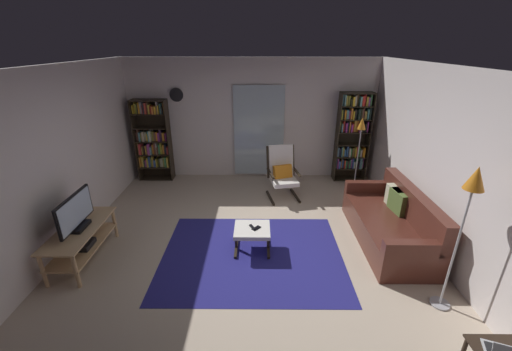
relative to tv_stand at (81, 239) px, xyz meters
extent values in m
plane|color=#C2AF98|center=(2.31, 0.28, -0.34)|extent=(7.02, 7.02, 0.00)
cube|color=silver|center=(2.31, 3.18, 0.96)|extent=(5.60, 0.06, 2.60)
cube|color=silver|center=(-0.39, 0.28, 0.96)|extent=(0.06, 6.00, 2.60)
cube|color=silver|center=(5.01, 0.28, 0.96)|extent=(0.06, 6.00, 2.60)
cube|color=silver|center=(2.48, 3.11, 0.71)|extent=(1.10, 0.01, 2.00)
cube|color=navy|center=(2.38, 0.11, -0.33)|extent=(2.60, 2.05, 0.01)
cube|color=tan|center=(0.00, 0.01, 0.16)|extent=(0.51, 1.24, 0.02)
cube|color=tan|center=(0.00, 0.01, -0.11)|extent=(0.47, 1.18, 0.02)
cylinder|color=tan|center=(0.21, -0.56, -0.09)|extent=(0.05, 0.05, 0.49)
cylinder|color=tan|center=(0.21, 0.58, -0.09)|extent=(0.05, 0.05, 0.49)
cylinder|color=tan|center=(-0.21, -0.56, -0.09)|extent=(0.05, 0.05, 0.49)
cylinder|color=tan|center=(-0.21, 0.58, -0.09)|extent=(0.05, 0.05, 0.49)
cube|color=black|center=(0.00, -0.04, -0.06)|extent=(0.31, 0.28, 0.07)
cube|color=black|center=(0.00, 0.01, 0.20)|extent=(0.20, 0.32, 0.05)
cube|color=black|center=(0.00, 0.01, 0.44)|extent=(0.04, 0.81, 0.44)
cube|color=silver|center=(0.02, 0.01, 0.44)|extent=(0.01, 0.76, 0.40)
cube|color=black|center=(-0.19, 2.93, 0.55)|extent=(0.02, 0.30, 1.78)
cube|color=black|center=(0.53, 2.93, 0.55)|extent=(0.02, 0.30, 1.78)
cube|color=black|center=(0.17, 3.07, 0.55)|extent=(0.74, 0.02, 1.78)
cube|color=black|center=(0.17, 2.93, -0.32)|extent=(0.71, 0.28, 0.02)
cube|color=black|center=(0.17, 2.93, -0.04)|extent=(0.71, 0.28, 0.02)
cube|color=black|center=(0.17, 2.93, 0.26)|extent=(0.71, 0.28, 0.02)
cube|color=black|center=(0.17, 2.93, 0.55)|extent=(0.71, 0.28, 0.02)
cube|color=black|center=(0.17, 2.93, 0.85)|extent=(0.71, 0.28, 0.02)
cube|color=black|center=(0.17, 2.93, 1.14)|extent=(0.71, 0.28, 0.02)
cube|color=black|center=(0.17, 2.93, 1.42)|extent=(0.71, 0.28, 0.02)
cube|color=orange|center=(-0.16, 2.94, 0.08)|extent=(0.02, 0.22, 0.23)
cube|color=gold|center=(-0.13, 2.94, 0.09)|extent=(0.02, 0.15, 0.24)
cube|color=gold|center=(-0.09, 2.94, 0.08)|extent=(0.03, 0.20, 0.23)
cube|color=#282F2E|center=(-0.06, 2.93, 0.04)|extent=(0.02, 0.19, 0.15)
cube|color=#983F83|center=(-0.03, 2.93, 0.05)|extent=(0.04, 0.17, 0.16)
cube|color=gold|center=(0.01, 2.91, 0.07)|extent=(0.03, 0.19, 0.21)
cube|color=#365BA9|center=(0.05, 2.93, 0.09)|extent=(0.03, 0.20, 0.24)
cube|color=#969D3E|center=(0.08, 2.94, 0.07)|extent=(0.03, 0.11, 0.21)
cube|color=gold|center=(0.12, 2.92, 0.09)|extent=(0.03, 0.10, 0.24)
cube|color=#3D5FB1|center=(0.16, 2.95, 0.05)|extent=(0.04, 0.21, 0.16)
cube|color=#A3952D|center=(0.21, 2.94, 0.07)|extent=(0.02, 0.23, 0.20)
cube|color=#979F2C|center=(0.24, 2.93, 0.04)|extent=(0.03, 0.12, 0.15)
cube|color=#2C2E1C|center=(0.27, 2.93, 0.07)|extent=(0.02, 0.21, 0.20)
cube|color=beige|center=(0.29, 2.95, 0.06)|extent=(0.02, 0.16, 0.19)
cube|color=beige|center=(0.33, 2.91, 0.07)|extent=(0.03, 0.12, 0.21)
cube|color=#9E8F39|center=(0.36, 2.92, 0.08)|extent=(0.02, 0.12, 0.23)
cube|color=#3F8349|center=(0.41, 2.93, 0.08)|extent=(0.04, 0.20, 0.23)
cube|color=gold|center=(0.46, 2.93, 0.08)|extent=(0.04, 0.22, 0.23)
cube|color=olive|center=(-0.15, 2.93, 0.39)|extent=(0.03, 0.15, 0.25)
cube|color=#CD3739|center=(-0.11, 2.93, 0.39)|extent=(0.04, 0.23, 0.24)
cube|color=#A58B3C|center=(-0.07, 2.93, 0.35)|extent=(0.02, 0.19, 0.17)
cube|color=#2E1D23|center=(-0.03, 2.92, 0.36)|extent=(0.02, 0.11, 0.20)
cube|color=gold|center=(0.01, 2.91, 0.36)|extent=(0.03, 0.13, 0.19)
cube|color=brown|center=(0.04, 2.93, 0.35)|extent=(0.02, 0.17, 0.18)
cube|color=#943989|center=(0.08, 2.91, 0.39)|extent=(0.04, 0.23, 0.25)
cube|color=slate|center=(0.12, 2.92, 0.35)|extent=(0.03, 0.23, 0.17)
cube|color=orange|center=(0.16, 2.93, 0.37)|extent=(0.04, 0.12, 0.22)
cube|color=brown|center=(0.20, 2.91, 0.39)|extent=(0.03, 0.11, 0.25)
cube|color=beige|center=(0.23, 2.95, 0.40)|extent=(0.03, 0.16, 0.26)
cube|color=brown|center=(0.26, 2.92, 0.34)|extent=(0.02, 0.22, 0.16)
cube|color=#358A4E|center=(0.30, 2.94, 0.37)|extent=(0.04, 0.14, 0.22)
cube|color=#9C9427|center=(0.34, 2.92, 0.39)|extent=(0.04, 0.10, 0.25)
cube|color=orange|center=(0.39, 2.94, 0.37)|extent=(0.03, 0.13, 0.21)
cube|color=black|center=(0.43, 2.93, 0.38)|extent=(0.04, 0.13, 0.24)
cube|color=#C53B39|center=(0.48, 2.94, 0.35)|extent=(0.04, 0.20, 0.16)
cube|color=brown|center=(-0.16, 2.93, 0.65)|extent=(0.03, 0.11, 0.18)
cube|color=brown|center=(-0.12, 2.92, 0.69)|extent=(0.03, 0.11, 0.26)
cube|color=teal|center=(-0.09, 2.92, 0.66)|extent=(0.03, 0.17, 0.19)
cube|color=olive|center=(-0.05, 2.94, 0.65)|extent=(0.03, 0.16, 0.18)
cube|color=beige|center=(-0.01, 2.94, 0.66)|extent=(0.04, 0.22, 0.21)
cube|color=beige|center=(0.04, 2.94, 0.66)|extent=(0.04, 0.14, 0.19)
cube|color=gold|center=(0.07, 2.94, 0.64)|extent=(0.02, 0.19, 0.16)
cube|color=teal|center=(0.11, 2.94, 0.67)|extent=(0.02, 0.21, 0.22)
cube|color=beige|center=(0.14, 2.94, 0.68)|extent=(0.04, 0.23, 0.23)
cube|color=olive|center=(0.19, 2.93, 0.66)|extent=(0.04, 0.12, 0.20)
cube|color=brown|center=(0.23, 2.93, 0.65)|extent=(0.04, 0.11, 0.18)
cube|color=orange|center=(0.28, 2.92, 0.66)|extent=(0.04, 0.10, 0.20)
cube|color=#923385|center=(0.32, 2.92, 0.65)|extent=(0.04, 0.15, 0.18)
cube|color=#2E1D32|center=(0.37, 2.95, 0.69)|extent=(0.04, 0.22, 0.26)
cube|color=orange|center=(0.41, 2.94, 0.65)|extent=(0.04, 0.15, 0.18)
cube|color=#9F328C|center=(0.47, 2.93, 0.65)|extent=(0.03, 0.11, 0.17)
cube|color=gold|center=(-0.16, 2.93, 1.24)|extent=(0.03, 0.13, 0.18)
cube|color=gold|center=(-0.12, 2.94, 1.27)|extent=(0.02, 0.11, 0.23)
cube|color=#979F32|center=(-0.09, 2.93, 1.25)|extent=(0.02, 0.16, 0.19)
cube|color=#2C2732|center=(-0.06, 2.94, 1.25)|extent=(0.02, 0.11, 0.19)
cube|color=orange|center=(-0.03, 2.92, 1.27)|extent=(0.03, 0.12, 0.23)
cube|color=#BEB4B3|center=(0.02, 2.93, 1.29)|extent=(0.04, 0.13, 0.27)
cube|color=red|center=(0.06, 2.92, 1.24)|extent=(0.02, 0.16, 0.18)
cube|color=#292A2E|center=(0.08, 2.91, 1.27)|extent=(0.02, 0.21, 0.24)
cube|color=#C03D31|center=(0.12, 2.92, 1.27)|extent=(0.04, 0.19, 0.23)
cube|color=brown|center=(0.16, 2.94, 1.27)|extent=(0.03, 0.16, 0.24)
cube|color=gold|center=(0.19, 2.92, 1.24)|extent=(0.03, 0.17, 0.18)
cube|color=red|center=(0.23, 2.94, 1.23)|extent=(0.03, 0.18, 0.16)
cube|color=orange|center=(0.27, 2.91, 1.23)|extent=(0.03, 0.22, 0.16)
cube|color=gold|center=(0.32, 2.93, 1.23)|extent=(0.04, 0.21, 0.16)
cube|color=beige|center=(0.35, 2.92, 1.28)|extent=(0.03, 0.12, 0.26)
cube|color=gold|center=(0.38, 2.92, 1.24)|extent=(0.02, 0.21, 0.18)
cube|color=teal|center=(0.42, 2.92, 1.25)|extent=(0.03, 0.11, 0.20)
cube|color=#252B2A|center=(0.46, 2.92, 1.23)|extent=(0.02, 0.23, 0.16)
cube|color=brown|center=(0.49, 2.92, 1.26)|extent=(0.02, 0.15, 0.21)
cube|color=#2D271A|center=(4.16, 2.93, 0.63)|extent=(0.02, 0.30, 1.93)
cube|color=#2D271A|center=(4.83, 2.93, 0.63)|extent=(0.02, 0.30, 1.93)
cube|color=#2D271A|center=(4.50, 3.07, 0.63)|extent=(0.69, 0.02, 1.93)
cube|color=#2D271A|center=(4.50, 2.93, -0.32)|extent=(0.65, 0.28, 0.02)
cube|color=#2D271A|center=(4.50, 2.93, -0.06)|extent=(0.65, 0.28, 0.02)
cube|color=#2D271A|center=(4.50, 2.93, 0.21)|extent=(0.65, 0.28, 0.02)
cube|color=#2D271A|center=(4.50, 2.93, 0.49)|extent=(0.65, 0.28, 0.02)
cube|color=#2D271A|center=(4.50, 2.93, 0.77)|extent=(0.65, 0.28, 0.02)
cube|color=#2D271A|center=(4.50, 2.93, 1.04)|extent=(0.65, 0.28, 0.02)
cube|color=#2D271A|center=(4.50, 2.93, 1.32)|extent=(0.65, 0.28, 0.02)
cube|color=#2D271A|center=(4.50, 2.93, 1.58)|extent=(0.65, 0.28, 0.02)
cube|color=teal|center=(4.20, 2.93, 0.07)|extent=(0.02, 0.14, 0.25)
cube|color=#993C90|center=(4.22, 2.95, 0.07)|extent=(0.02, 0.24, 0.24)
cube|color=#3955AB|center=(4.26, 2.92, 0.03)|extent=(0.04, 0.19, 0.17)
cube|color=brown|center=(4.30, 2.92, 0.06)|extent=(0.03, 0.14, 0.22)
cube|color=#3563B6|center=(4.34, 2.94, 0.05)|extent=(0.04, 0.11, 0.20)
cube|color=red|center=(4.38, 2.92, 0.05)|extent=(0.02, 0.18, 0.20)
cube|color=#338A53|center=(4.41, 2.93, 0.04)|extent=(0.03, 0.16, 0.18)
cube|color=#302524|center=(4.45, 2.92, 0.04)|extent=(0.03, 0.18, 0.19)
cube|color=#30884B|center=(4.49, 2.95, 0.04)|extent=(0.03, 0.21, 0.19)
cube|color=#8D4498|center=(4.53, 2.94, 0.05)|extent=(0.03, 0.14, 0.21)
cube|color=#355DAD|center=(4.56, 2.93, 0.06)|extent=(0.02, 0.18, 0.23)
cube|color=beige|center=(4.59, 2.92, 0.02)|extent=(0.04, 0.13, 0.15)
cube|color=#31883D|center=(4.65, 2.93, 0.05)|extent=(0.04, 0.11, 0.21)
cube|color=#2C1829|center=(4.68, 2.92, 0.03)|extent=(0.02, 0.16, 0.16)
cube|color=#5796A1|center=(4.72, 2.91, 0.07)|extent=(0.04, 0.17, 0.24)
cube|color=beige|center=(4.76, 2.92, 0.03)|extent=(0.02, 0.14, 0.16)
cube|color=#9D4394|center=(4.79, 2.94, 0.06)|extent=(0.02, 0.11, 0.23)
cube|color=#5C879E|center=(4.20, 2.93, 0.32)|extent=(0.04, 0.16, 0.20)
cube|color=#191E33|center=(4.25, 2.94, 0.32)|extent=(0.04, 0.17, 0.19)
cube|color=#5BA093|center=(4.29, 2.93, 0.34)|extent=(0.02, 0.19, 0.23)
cube|color=olive|center=(4.32, 2.92, 0.33)|extent=(0.04, 0.11, 0.21)
cube|color=#336CB1|center=(4.36, 2.92, 0.30)|extent=(0.04, 0.12, 0.16)
cube|color=#3A68AE|center=(4.41, 2.95, 0.35)|extent=(0.03, 0.20, 0.24)
cube|color=beige|center=(4.45, 2.93, 0.32)|extent=(0.03, 0.24, 0.20)
cube|color=#2D8646|center=(4.49, 2.95, 0.31)|extent=(0.03, 0.18, 0.18)
cube|color=brown|center=(4.54, 2.92, 0.32)|extent=(0.04, 0.13, 0.20)
cube|color=gold|center=(4.58, 2.93, 0.33)|extent=(0.02, 0.23, 0.22)
cube|color=red|center=(4.61, 2.94, 0.33)|extent=(0.04, 0.17, 0.22)
cube|color=#357D3C|center=(4.66, 2.92, 0.33)|extent=(0.03, 0.16, 0.22)
cube|color=beige|center=(4.70, 2.91, 0.30)|extent=(0.04, 0.16, 0.16)
cube|color=orange|center=(4.76, 2.92, 0.33)|extent=(0.04, 0.21, 0.21)
cube|color=#97993B|center=(4.20, 2.92, 0.88)|extent=(0.02, 0.13, 0.22)
cube|color=#588E9B|center=(4.23, 2.94, 0.87)|extent=(0.03, 0.22, 0.18)
cube|color=red|center=(4.27, 2.91, 0.89)|extent=(0.04, 0.10, 0.24)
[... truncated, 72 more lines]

